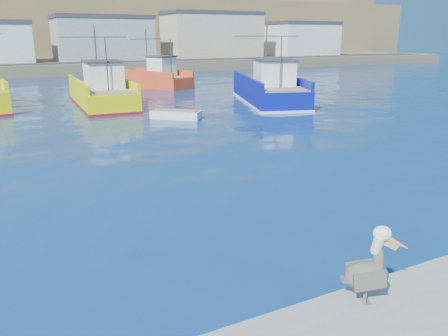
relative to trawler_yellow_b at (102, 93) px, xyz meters
name	(u,v)px	position (x,y,z in m)	size (l,w,h in m)	color
ground	(271,249)	(-1.38, -27.94, -1.05)	(260.00, 260.00, 0.00)	#062751
dock_bollards	(385,283)	(-0.78, -31.34, -0.40)	(36.20, 0.20, 0.30)	#4C4C4C
far_shore	(20,20)	(-1.37, 81.27, 7.93)	(200.00, 81.00, 24.00)	brown
trawler_yellow_b	(102,93)	(0.00, 0.00, 0.00)	(5.41, 11.53, 6.53)	#DDD404
trawler_blue	(269,90)	(13.23, -4.91, 0.03)	(7.70, 12.67, 6.60)	#081085
boat_orange	(156,77)	(8.18, 10.73, 0.02)	(7.18, 9.64, 6.18)	red
skiff_mid	(176,115)	(3.23, -8.53, -0.81)	(3.41, 3.11, 0.75)	silver
skiff_far	(246,86)	(16.57, 4.93, -0.79)	(2.09, 3.86, 0.80)	silver
pelican	(369,270)	(-1.41, -31.47, 0.15)	(1.28, 0.83, 1.62)	#595451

